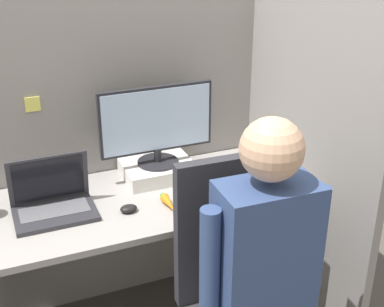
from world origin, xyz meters
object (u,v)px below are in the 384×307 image
(office_chair, at_px, (245,299))
(paper_box, at_px, (158,170))
(stapler, at_px, (262,173))
(laptop, at_px, (53,203))
(person, at_px, (271,273))
(monitor, at_px, (157,124))
(carrot_toy, at_px, (169,204))

(office_chair, bearing_deg, paper_box, 96.06)
(paper_box, height_order, stapler, paper_box)
(laptop, relative_size, person, 0.25)
(monitor, xyz_separation_m, office_chair, (0.08, -0.77, -0.46))
(laptop, bearing_deg, paper_box, 16.37)
(carrot_toy, bearing_deg, office_chair, -73.41)
(paper_box, height_order, person, person)
(paper_box, distance_m, laptop, 0.54)
(laptop, bearing_deg, carrot_toy, -17.67)
(person, bearing_deg, office_chair, 91.86)
(laptop, xyz_separation_m, office_chair, (0.60, -0.61, -0.23))
(carrot_toy, bearing_deg, paper_box, 79.42)
(paper_box, xyz_separation_m, office_chair, (0.08, -0.76, -0.22))
(monitor, xyz_separation_m, laptop, (-0.52, -0.16, -0.22))
(monitor, height_order, carrot_toy, monitor)
(office_chair, bearing_deg, laptop, 134.72)
(paper_box, distance_m, stapler, 0.50)
(paper_box, relative_size, monitor, 0.61)
(monitor, height_order, person, person)
(monitor, height_order, laptop, monitor)
(laptop, bearing_deg, person, -51.58)
(stapler, relative_size, person, 0.09)
(office_chair, height_order, person, person)
(carrot_toy, xyz_separation_m, person, (0.14, -0.62, 0.02))
(monitor, relative_size, carrot_toy, 3.60)
(stapler, xyz_separation_m, carrot_toy, (-0.51, -0.09, -0.01))
(stapler, bearing_deg, monitor, 154.99)
(paper_box, relative_size, office_chair, 0.30)
(office_chair, distance_m, person, 0.28)
(person, bearing_deg, monitor, 95.33)
(monitor, xyz_separation_m, person, (0.09, -0.92, -0.23))
(paper_box, relative_size, laptop, 0.99)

